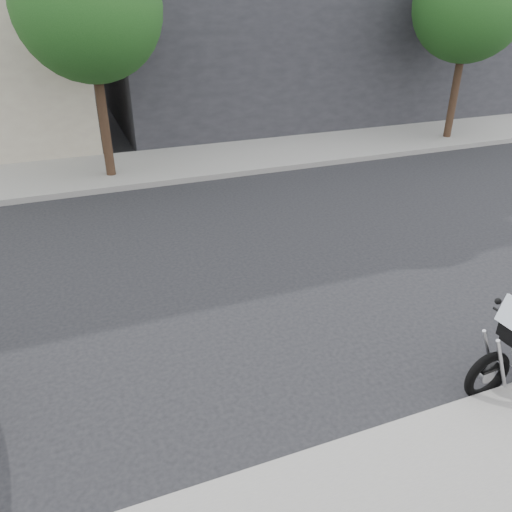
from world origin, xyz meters
The scene contains 5 objects.
ground centered at (0.00, 0.00, 0.00)m, with size 120.00×120.00×0.00m, color black.
far_sidewalk centered at (0.00, -6.50, 0.07)m, with size 44.00×3.00×0.15m, color gray.
far_building_dark centered at (-7.00, -13.50, 3.50)m, with size 16.00×11.00×7.00m.
street_tree_left centered at (-9.00, -6.00, 4.14)m, with size 3.40×3.40×5.70m.
street_tree_mid centered at (2.00, -6.00, 4.14)m, with size 3.40×3.40×5.70m.
Camera 1 is at (3.01, 7.25, 4.39)m, focal length 35.00 mm.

